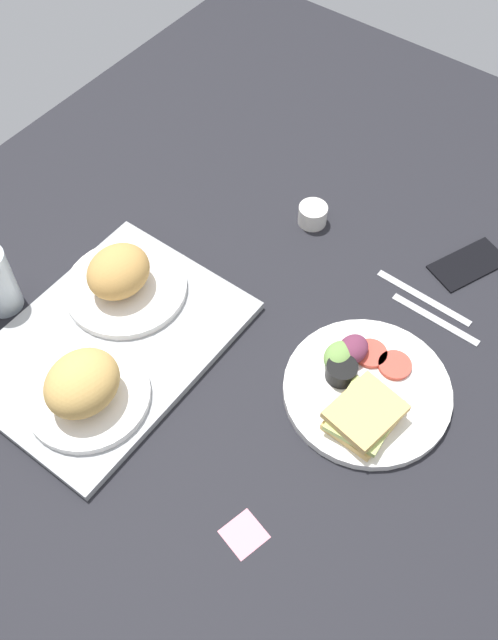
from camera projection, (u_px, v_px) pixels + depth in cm
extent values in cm
cube|color=black|center=(256.00, 354.00, 123.94)|extent=(190.00, 150.00, 3.00)
cube|color=#9EA0A3|center=(109.00, 344.00, 122.47)|extent=(45.02, 33.02, 1.60)
cylinder|color=white|center=(88.00, 395.00, 114.87)|extent=(20.32, 20.32, 1.40)
ellipsoid|color=tan|center=(82.00, 383.00, 110.43)|extent=(12.60, 10.89, 8.59)
cylinder|color=white|center=(126.00, 288.00, 127.61)|extent=(21.85, 21.85, 1.40)
ellipsoid|color=tan|center=(118.00, 271.00, 123.70)|extent=(11.79, 10.18, 8.04)
cylinder|color=white|center=(367.00, 391.00, 117.11)|extent=(27.67, 27.67, 1.60)
cube|color=#DBB266|center=(364.00, 419.00, 112.46)|extent=(11.42, 9.52, 1.40)
cube|color=#B2C66B|center=(365.00, 415.00, 111.48)|extent=(11.64, 9.79, 1.00)
cube|color=#DBB266|center=(366.00, 411.00, 110.50)|extent=(12.35, 10.71, 1.40)
cylinder|color=#D14738|center=(395.00, 365.00, 118.54)|extent=(5.60, 5.60, 0.80)
cylinder|color=#D14738|center=(371.00, 353.00, 119.88)|extent=(5.60, 5.60, 0.80)
cylinder|color=black|center=(341.00, 371.00, 116.59)|extent=(5.20, 5.20, 3.00)
cylinder|color=#EFEACC|center=(342.00, 368.00, 115.70)|extent=(4.26, 4.26, 0.60)
ellipsoid|color=#729E4C|center=(339.00, 356.00, 117.93)|extent=(6.00, 4.80, 3.60)
ellipsoid|color=#6B2D47|center=(353.00, 349.00, 118.70)|extent=(6.00, 4.80, 3.60)
cylinder|color=silver|center=(313.00, 215.00, 138.39)|extent=(5.60, 5.60, 4.00)
cube|color=#B7B7BC|center=(435.00, 319.00, 126.14)|extent=(1.76, 17.03, 0.50)
cube|color=#B7B7BC|center=(424.00, 297.00, 128.91)|extent=(1.96, 19.03, 0.50)
cube|color=black|center=(468.00, 264.00, 133.31)|extent=(16.07, 12.24, 0.80)
cube|color=pink|center=(244.00, 534.00, 104.06)|extent=(6.81, 6.81, 0.12)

